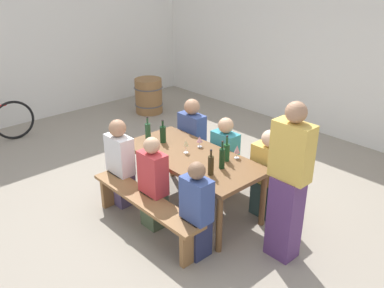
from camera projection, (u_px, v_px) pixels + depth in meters
ground_plane at (192, 207)px, 5.32m from camera, size 24.00×24.00×0.00m
back_wall at (349, 47)px, 6.86m from camera, size 14.00×0.20×3.20m
side_wall at (28, 37)px, 7.73m from camera, size 0.20×7.53×3.20m
tasting_table at (192, 161)px, 5.05m from camera, size 1.83×0.86×0.75m
bench_near at (145, 205)px, 4.73m from camera, size 1.73×0.30×0.45m
bench_far at (231, 166)px, 5.63m from camera, size 1.73×0.30×0.45m
wine_bottle_0 at (163, 134)px, 5.33m from camera, size 0.08×0.08×0.31m
wine_bottle_1 at (148, 131)px, 5.41m from camera, size 0.07×0.07×0.32m
wine_bottle_2 at (211, 165)px, 4.52m from camera, size 0.07×0.07×0.30m
wine_bottle_3 at (222, 158)px, 4.65m from camera, size 0.07×0.07×0.34m
wine_bottle_4 at (227, 152)px, 4.83m from camera, size 0.07×0.07×0.32m
wine_glass_0 at (186, 143)px, 5.03m from camera, size 0.06×0.06×0.18m
wine_glass_1 at (200, 139)px, 5.20m from camera, size 0.08×0.08×0.14m
wine_glass_2 at (237, 149)px, 4.90m from camera, size 0.07×0.07×0.16m
seated_guest_near_0 at (120, 164)px, 5.21m from camera, size 0.38×0.24×1.16m
seated_guest_near_1 at (153, 185)px, 4.76m from camera, size 0.34×0.24×1.15m
seated_guest_near_2 at (197, 213)px, 4.27m from camera, size 0.33×0.24×1.11m
seated_guest_far_0 at (192, 140)px, 5.87m from camera, size 0.40×0.24×1.19m
seated_guest_far_1 at (225, 158)px, 5.46m from camera, size 0.36×0.24×1.09m
seated_guest_far_2 at (267, 176)px, 4.98m from camera, size 0.39×0.24×1.13m
standing_host at (288, 186)px, 4.14m from camera, size 0.40×0.24×1.74m
wine_barrel at (149, 96)px, 8.51m from camera, size 0.59×0.59×0.71m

